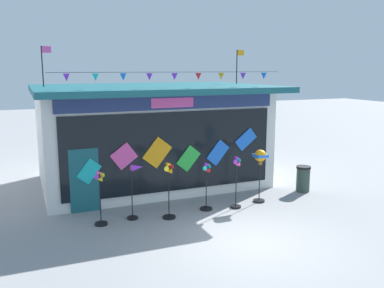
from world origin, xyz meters
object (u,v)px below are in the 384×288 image
object	(u,v)px
wind_spinner_center_right	(207,185)
wind_spinner_far_right	(260,161)
wind_spinner_left	(135,182)
wind_spinner_right	(237,178)
kite_shop_building	(150,134)
wind_spinner_center_left	(169,188)
wind_spinner_far_left	(100,197)
trash_bin	(303,179)

from	to	relation	value
wind_spinner_center_right	wind_spinner_far_right	xyz separation A→B (m)	(1.98, 0.07, 0.59)
wind_spinner_left	wind_spinner_right	size ratio (longest dim) A/B	0.97
wind_spinner_far_right	kite_shop_building	bearing A→B (deg)	124.86
wind_spinner_center_left	wind_spinner_far_right	size ratio (longest dim) A/B	0.97
wind_spinner_center_left	wind_spinner_center_right	size ratio (longest dim) A/B	1.11
wind_spinner_far_left	wind_spinner_center_right	bearing A→B (deg)	0.29
wind_spinner_center_right	wind_spinner_right	world-z (taller)	wind_spinner_right
wind_spinner_far_left	wind_spinner_left	xyz separation A→B (m)	(1.07, 0.14, 0.29)
wind_spinner_right	trash_bin	size ratio (longest dim) A/B	1.83
kite_shop_building	wind_spinner_center_left	bearing A→B (deg)	-99.48
wind_spinner_far_left	wind_spinner_left	bearing A→B (deg)	7.35
wind_spinner_left	wind_spinner_right	world-z (taller)	wind_spinner_right
wind_spinner_right	wind_spinner_left	bearing A→B (deg)	174.57
wind_spinner_center_right	trash_bin	xyz separation A→B (m)	(4.07, 0.48, -0.34)
kite_shop_building	wind_spinner_center_right	bearing A→B (deg)	-80.38
wind_spinner_center_left	trash_bin	distance (m)	5.48
wind_spinner_center_left	wind_spinner_right	world-z (taller)	wind_spinner_center_left
kite_shop_building	wind_spinner_center_left	size ratio (longest dim) A/B	4.88
wind_spinner_far_right	trash_bin	distance (m)	2.33
wind_spinner_far_right	wind_spinner_center_right	bearing A→B (deg)	-177.85
wind_spinner_left	wind_spinner_far_left	bearing A→B (deg)	-172.65
wind_spinner_far_right	wind_spinner_center_left	bearing A→B (deg)	-174.29
wind_spinner_far_left	wind_spinner_center_left	bearing A→B (deg)	-6.91
kite_shop_building	wind_spinner_left	size ratio (longest dim) A/B	5.07
wind_spinner_center_right	wind_spinner_far_right	bearing A→B (deg)	2.15
wind_spinner_right	wind_spinner_far_right	xyz separation A→B (m)	(1.01, 0.26, 0.41)
kite_shop_building	trash_bin	bearing A→B (deg)	-35.46
kite_shop_building	wind_spinner_left	world-z (taller)	kite_shop_building
wind_spinner_center_right	trash_bin	world-z (taller)	wind_spinner_center_right
wind_spinner_far_left	wind_spinner_center_left	size ratio (longest dim) A/B	0.93
trash_bin	wind_spinner_far_left	bearing A→B (deg)	-176.13
wind_spinner_right	wind_spinner_center_left	bearing A→B (deg)	-178.19
wind_spinner_center_left	wind_spinner_far_right	distance (m)	3.36
wind_spinner_left	wind_spinner_right	distance (m)	3.23
wind_spinner_left	wind_spinner_center_right	distance (m)	2.27
wind_spinner_far_left	trash_bin	bearing A→B (deg)	3.87
wind_spinner_far_left	wind_spinner_left	size ratio (longest dim) A/B	0.97
wind_spinner_far_left	wind_spinner_right	world-z (taller)	wind_spinner_right
wind_spinner_far_right	wind_spinner_left	bearing A→B (deg)	179.37
kite_shop_building	wind_spinner_far_left	bearing A→B (deg)	-124.57
wind_spinner_center_left	wind_spinner_far_right	world-z (taller)	wind_spinner_far_right
wind_spinner_far_left	wind_spinner_center_right	size ratio (longest dim) A/B	1.03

